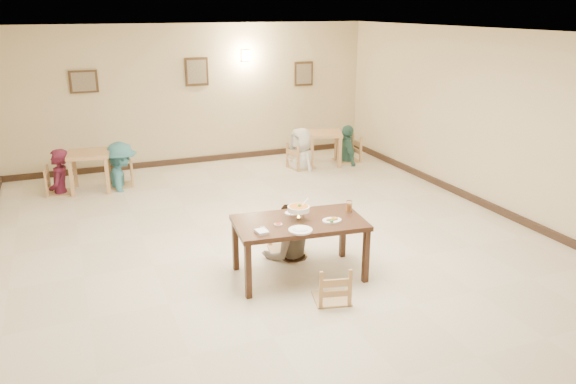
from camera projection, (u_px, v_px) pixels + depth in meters
name	position (u px, v px, depth m)	size (l,w,h in m)	color
floor	(276.00, 245.00, 8.22)	(10.00, 10.00, 0.00)	beige
ceiling	(274.00, 33.00, 7.27)	(10.00, 10.00, 0.00)	white
wall_back	(193.00, 95.00, 12.14)	(10.00, 10.00, 0.00)	beige
wall_front	(574.00, 329.00, 3.35)	(10.00, 10.00, 0.00)	beige
wall_right	(503.00, 124.00, 9.17)	(10.00, 10.00, 0.00)	beige
baseboard_back	(197.00, 160.00, 12.57)	(8.00, 0.06, 0.12)	#322117
baseboard_right	(492.00, 207.00, 9.62)	(0.06, 10.00, 0.12)	#322117
picture_a	(84.00, 82.00, 11.19)	(0.55, 0.04, 0.45)	#3E2A18
picture_b	(197.00, 72.00, 11.98)	(0.50, 0.04, 0.60)	#3E2A18
picture_c	(304.00, 74.00, 12.92)	(0.45, 0.04, 0.55)	#3E2A18
wall_sconce	(245.00, 56.00, 12.28)	(0.16, 0.05, 0.22)	#FFD88C
main_table	(299.00, 227.00, 7.10)	(1.72, 1.09, 0.76)	#3E2214
chair_far	(287.00, 218.00, 7.85)	(0.49, 0.49, 1.05)	tan
chair_near	(332.00, 266.00, 6.57)	(0.41, 0.41, 0.88)	tan
main_diner	(288.00, 204.00, 7.66)	(0.74, 0.58, 1.53)	gray
curry_warmer	(299.00, 209.00, 7.05)	(0.31, 0.28, 0.25)	silver
rice_plate_far	(294.00, 213.00, 7.31)	(0.26, 0.26, 0.06)	white
rice_plate_near	(300.00, 230.00, 6.74)	(0.29, 0.29, 0.07)	white
fried_plate	(332.00, 220.00, 7.04)	(0.25, 0.25, 0.06)	white
chili_dish	(278.00, 224.00, 6.92)	(0.10, 0.10, 0.02)	white
napkin_cutlery	(262.00, 231.00, 6.69)	(0.17, 0.26, 0.03)	white
drink_glass	(349.00, 207.00, 7.34)	(0.08, 0.08, 0.15)	white
bg_table_left	(89.00, 159.00, 10.49)	(0.84, 0.84, 0.75)	tan
bg_table_right	(324.00, 138.00, 12.25)	(0.94, 0.94, 0.73)	tan
bg_chair_ll	(58.00, 168.00, 10.35)	(0.46, 0.46, 0.97)	tan
bg_chair_lr	(120.00, 163.00, 10.81)	(0.43, 0.43, 0.91)	tan
bg_chair_rl	(301.00, 145.00, 12.01)	(0.48, 0.48, 1.02)	tan
bg_chair_rr	(347.00, 137.00, 12.52)	(0.51, 0.51, 1.10)	tan
bg_diner_a	(55.00, 149.00, 10.24)	(0.62, 0.41, 1.69)	#51162B
bg_diner_b	(118.00, 142.00, 10.68)	(1.12, 0.64, 1.73)	teal
bg_diner_c	(301.00, 128.00, 11.89)	(0.86, 0.56, 1.76)	silver
bg_diner_d	(348.00, 125.00, 12.43)	(0.97, 0.40, 1.65)	#407C6B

